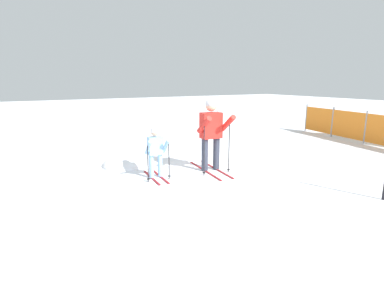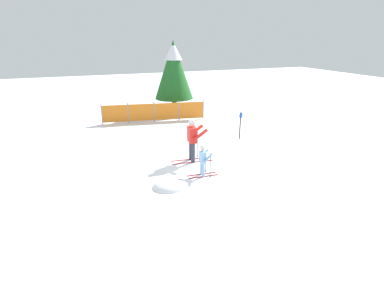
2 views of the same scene
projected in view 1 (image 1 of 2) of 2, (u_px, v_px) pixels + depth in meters
ground_plane at (212, 171)px, 7.07m from camera, size 60.00×60.00×0.00m
skier_adult at (211, 128)px, 6.92m from camera, size 1.64×0.77×1.71m
skier_child at (156, 149)px, 6.47m from camera, size 1.08×0.54×1.13m
safety_fence at (366, 128)px, 9.98m from camera, size 5.68×0.99×1.13m
snow_mound at (123, 166)px, 7.52m from camera, size 1.15×0.98×0.46m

